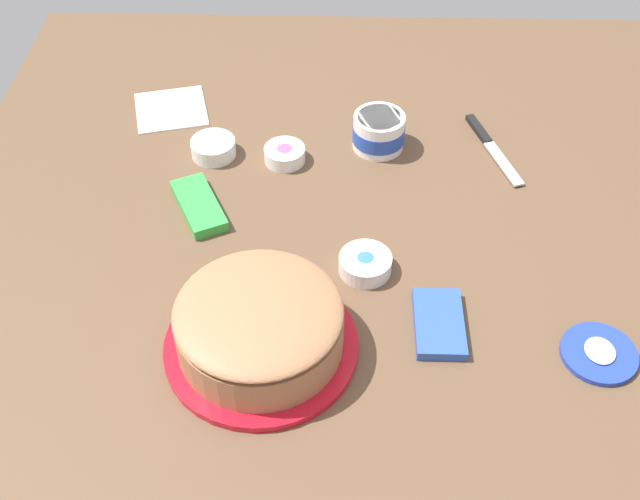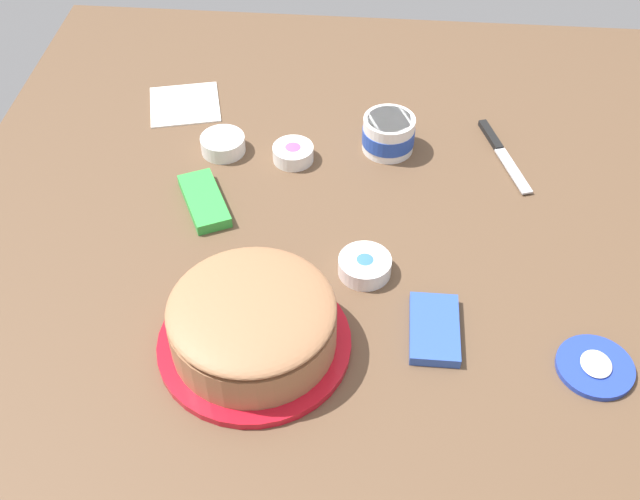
# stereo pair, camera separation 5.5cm
# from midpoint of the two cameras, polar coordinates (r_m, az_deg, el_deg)

# --- Properties ---
(ground_plane) EXTENTS (1.54, 1.54, 0.00)m
(ground_plane) POSITION_cam_midpoint_polar(r_m,az_deg,el_deg) (1.45, 3.35, 1.78)
(ground_plane) COLOR brown
(frosted_cake) EXTENTS (0.31, 0.31, 0.11)m
(frosted_cake) POSITION_cam_midpoint_polar(r_m,az_deg,el_deg) (1.22, -3.67, -5.58)
(frosted_cake) COLOR red
(frosted_cake) RESTS_ON ground_plane
(frosting_tub) EXTENTS (0.11, 0.11, 0.07)m
(frosting_tub) POSITION_cam_midpoint_polar(r_m,az_deg,el_deg) (1.60, 6.07, 8.52)
(frosting_tub) COLOR white
(frosting_tub) RESTS_ON ground_plane
(frosting_tub_lid) EXTENTS (0.12, 0.12, 0.02)m
(frosting_tub_lid) POSITION_cam_midpoint_polar(r_m,az_deg,el_deg) (1.31, 20.77, -8.06)
(frosting_tub_lid) COLOR #233DAD
(frosting_tub_lid) RESTS_ON ground_plane
(spreading_knife) EXTENTS (0.23, 0.09, 0.01)m
(spreading_knife) POSITION_cam_midpoint_polar(r_m,az_deg,el_deg) (1.65, 14.03, 7.19)
(spreading_knife) COLOR silver
(spreading_knife) RESTS_ON ground_plane
(sprinkle_bowl_rainbow) EXTENTS (0.08, 0.08, 0.03)m
(sprinkle_bowl_rainbow) POSITION_cam_midpoint_polar(r_m,az_deg,el_deg) (1.58, -0.98, 7.17)
(sprinkle_bowl_rainbow) COLOR white
(sprinkle_bowl_rainbow) RESTS_ON ground_plane
(sprinkle_bowl_yellow) EXTENTS (0.09, 0.09, 0.03)m
(sprinkle_bowl_yellow) POSITION_cam_midpoint_polar(r_m,az_deg,el_deg) (1.61, -6.18, 7.76)
(sprinkle_bowl_yellow) COLOR white
(sprinkle_bowl_yellow) RESTS_ON ground_plane
(sprinkle_bowl_blue) EXTENTS (0.09, 0.09, 0.03)m
(sprinkle_bowl_blue) POSITION_cam_midpoint_polar(r_m,az_deg,el_deg) (1.35, 4.49, -1.15)
(sprinkle_bowl_blue) COLOR white
(sprinkle_bowl_blue) RESTS_ON ground_plane
(candy_box_lower) EXTENTS (0.14, 0.08, 0.02)m
(candy_box_lower) POSITION_cam_midpoint_polar(r_m,az_deg,el_deg) (1.28, 9.65, -5.77)
(candy_box_lower) COLOR #2D51B2
(candy_box_lower) RESTS_ON ground_plane
(candy_box_upper) EXTENTS (0.17, 0.13, 0.02)m
(candy_box_upper) POSITION_cam_midpoint_polar(r_m,az_deg,el_deg) (1.49, -7.47, 3.59)
(candy_box_upper) COLOR green
(candy_box_upper) RESTS_ON ground_plane
(paper_napkin) EXTENTS (0.18, 0.18, 0.01)m
(paper_napkin) POSITION_cam_midpoint_polar(r_m,az_deg,el_deg) (1.76, -9.04, 10.58)
(paper_napkin) COLOR white
(paper_napkin) RESTS_ON ground_plane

